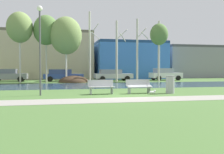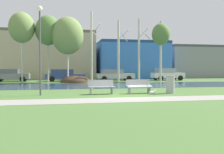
{
  "view_description": "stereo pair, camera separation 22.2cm",
  "coord_description": "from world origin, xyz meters",
  "views": [
    {
      "loc": [
        -3.72,
        -14.22,
        1.56
      ],
      "look_at": [
        -0.48,
        1.32,
        1.03
      ],
      "focal_mm": 41.02,
      "sensor_mm": 36.0,
      "label": 1
    },
    {
      "loc": [
        -3.5,
        -14.27,
        1.56
      ],
      "look_at": [
        -0.48,
        1.32,
        1.03
      ],
      "focal_mm": 41.02,
      "sensor_mm": 36.0,
      "label": 2
    }
  ],
  "objects": [
    {
      "name": "ground_plane",
      "position": [
        0.0,
        10.0,
        0.0
      ],
      "size": [
        120.0,
        120.0,
        0.0
      ],
      "primitive_type": "plane",
      "color": "#476B33"
    },
    {
      "name": "paved_path_strip",
      "position": [
        0.0,
        -1.97,
        0.01
      ],
      "size": [
        60.0,
        1.98,
        0.01
      ],
      "primitive_type": "cube",
      "color": "gray",
      "rests_on": "ground"
    },
    {
      "name": "river_band",
      "position": [
        0.0,
        9.09,
        0.0
      ],
      "size": [
        80.0,
        7.99,
        0.01
      ],
      "primitive_type": "cube",
      "color": "#284256",
      "rests_on": "ground"
    },
    {
      "name": "soil_mound",
      "position": [
        -2.07,
        14.72,
        0.0
      ],
      "size": [
        3.39,
        3.08,
        1.53
      ],
      "primitive_type": "ellipsoid",
      "color": "#423021",
      "rests_on": "ground"
    },
    {
      "name": "bench_left",
      "position": [
        -1.2,
        1.07,
        0.47
      ],
      "size": [
        1.63,
        0.67,
        0.87
      ],
      "color": "#9EA0A3",
      "rests_on": "ground"
    },
    {
      "name": "bench_right",
      "position": [
        1.19,
        1.07,
        0.47
      ],
      "size": [
        1.63,
        0.67,
        0.87
      ],
      "color": "#9EA0A3",
      "rests_on": "ground"
    },
    {
      "name": "trash_bin",
      "position": [
        3.13,
        0.73,
        0.57
      ],
      "size": [
        0.55,
        0.55,
        1.1
      ],
      "color": "#999B9E",
      "rests_on": "ground"
    },
    {
      "name": "seagull",
      "position": [
        1.81,
        0.33,
        0.13
      ],
      "size": [
        0.46,
        0.17,
        0.27
      ],
      "color": "white",
      "rests_on": "ground"
    },
    {
      "name": "streetlamp",
      "position": [
        -4.77,
        1.03,
        3.46
      ],
      "size": [
        0.32,
        0.32,
        5.15
      ],
      "color": "#4C4C51",
      "rests_on": "ground"
    },
    {
      "name": "birch_far_left",
      "position": [
        -7.85,
        15.15,
        6.01
      ],
      "size": [
        2.8,
        2.8,
        7.73
      ],
      "color": "beige",
      "rests_on": "ground"
    },
    {
      "name": "birch_left",
      "position": [
        -5.08,
        15.32,
        5.82
      ],
      "size": [
        2.79,
        2.79,
        7.51
      ],
      "color": "#BCB7A8",
      "rests_on": "ground"
    },
    {
      "name": "birch_center_left",
      "position": [
        -2.91,
        14.63,
        5.2
      ],
      "size": [
        3.48,
        3.48,
        7.29
      ],
      "color": "beige",
      "rests_on": "ground"
    },
    {
      "name": "birch_center",
      "position": [
        -0.14,
        15.4,
        4.15
      ],
      "size": [
        1.31,
        2.21,
        8.14
      ],
      "color": "beige",
      "rests_on": "ground"
    },
    {
      "name": "birch_center_right",
      "position": [
        3.08,
        15.44,
        3.71
      ],
      "size": [
        1.42,
        2.35,
        7.21
      ],
      "color": "beige",
      "rests_on": "ground"
    },
    {
      "name": "birch_right",
      "position": [
        5.54,
        15.19,
        3.86
      ],
      "size": [
        1.51,
        2.49,
        7.49
      ],
      "color": "beige",
      "rests_on": "ground"
    },
    {
      "name": "birch_far_right",
      "position": [
        8.07,
        14.73,
        5.57
      ],
      "size": [
        2.16,
        2.16,
        7.24
      ],
      "color": "beige",
      "rests_on": "ground"
    },
    {
      "name": "parked_van_nearest_grey",
      "position": [
        -9.58,
        17.89,
        0.79
      ],
      "size": [
        4.19,
        2.08,
        1.49
      ],
      "color": "slate",
      "rests_on": "ground"
    },
    {
      "name": "parked_sedan_second_blue",
      "position": [
        -3.29,
        17.43,
        0.77
      ],
      "size": [
        4.77,
        2.01,
        1.46
      ],
      "color": "#2D4793",
      "rests_on": "ground"
    },
    {
      "name": "parked_hatch_third_silver",
      "position": [
        2.91,
        17.2,
        0.77
      ],
      "size": [
        4.73,
        2.01,
        1.44
      ],
      "color": "#B2B5BC",
      "rests_on": "ground"
    },
    {
      "name": "parked_wagon_fourth_white",
      "position": [
        10.07,
        17.48,
        0.83
      ],
      "size": [
        4.11,
        2.12,
        1.59
      ],
      "color": "silver",
      "rests_on": "ground"
    },
    {
      "name": "building_beige_block",
      "position": [
        -6.95,
        26.43,
        3.54
      ],
      "size": [
        16.49,
        8.17,
        7.08
      ],
      "color": "#BCAD8E",
      "rests_on": "ground"
    },
    {
      "name": "building_blue_store",
      "position": [
        7.07,
        25.63,
        2.83
      ],
      "size": [
        10.41,
        9.71,
        5.66
      ],
      "color": "#3870C6",
      "rests_on": "ground"
    },
    {
      "name": "building_grey_warehouse",
      "position": [
        22.11,
        27.26,
        2.72
      ],
      "size": [
        16.39,
        7.59,
        5.43
      ],
      "color": "gray",
      "rests_on": "ground"
    }
  ]
}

